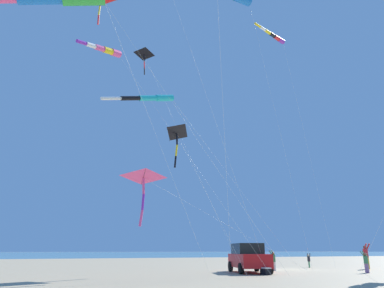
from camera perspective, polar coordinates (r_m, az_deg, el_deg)
ground_plane at (r=29.38m, az=15.54°, el=-18.96°), size 600.00×600.00×0.00m
ocean_water_strip at (r=189.12m, az=-18.18°, el=-16.43°), size 240.00×600.00×0.01m
parked_car at (r=24.78m, az=9.10°, el=-17.64°), size 4.65×2.99×1.85m
cooler_box at (r=22.69m, az=11.82°, el=-19.47°), size 0.62×0.42×0.42m
person_adult_flyer at (r=31.96m, az=26.29°, el=-15.78°), size 0.58×0.45×1.93m
person_child_green_jacket at (r=27.26m, az=13.03°, el=-17.73°), size 0.48×0.41×1.41m
person_child_grey_jacket at (r=26.53m, az=26.28°, el=-16.59°), size 0.44×0.36×1.36m
person_bystander_far at (r=32.90m, az=18.36°, el=-17.33°), size 0.41×0.42×1.17m
kite_delta_red_high_left at (r=22.56m, az=-2.59°, el=1.75°), size 3.73×4.10×9.08m
kite_windsock_white_trailing at (r=28.27m, az=-13.81°, el=14.53°), size 7.73×11.38×16.50m
kite_windsock_orange_high_right at (r=25.24m, az=-6.87°, el=7.36°), size 1.86×14.94×12.48m
kite_delta_purple_drifting at (r=22.14m, az=-7.84°, el=-5.34°), size 2.24×14.25×6.23m
kite_delta_striped_overhead at (r=31.40m, az=-7.73°, el=14.03°), size 6.12×6.27×17.88m
kite_windsock_rainbow_low_near at (r=35.80m, az=13.07°, el=16.64°), size 2.32×7.70×21.28m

